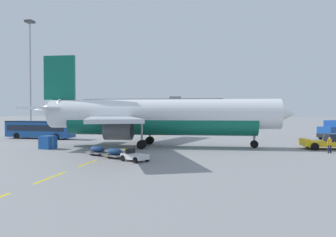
{
  "coord_description": "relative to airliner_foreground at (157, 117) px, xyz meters",
  "views": [
    {
      "loc": [
        29.96,
        -18.93,
        4.67
      ],
      "look_at": [
        22.81,
        21.26,
        3.7
      ],
      "focal_mm": 33.77,
      "sensor_mm": 36.0,
      "label": 1
    }
  ],
  "objects": [
    {
      "name": "ground",
      "position": [
        18.75,
        18.5,
        -3.95
      ],
      "size": [
        400.0,
        400.0,
        0.0
      ],
      "primitive_type": "plane",
      "color": "gray"
    },
    {
      "name": "apron_paint_markings",
      "position": [
        -3.25,
        16.24,
        -3.95
      ],
      "size": [
        8.0,
        98.01,
        0.01
      ],
      "color": "yellow",
      "rests_on": "ground"
    },
    {
      "name": "airliner_foreground",
      "position": [
        0.0,
        0.0,
        0.0
      ],
      "size": [
        34.77,
        34.6,
        12.2
      ],
      "color": "white",
      "rests_on": "ground"
    },
    {
      "name": "pushback_tug",
      "position": [
        21.4,
        0.95,
        -3.05
      ],
      "size": [
        6.16,
        3.47,
        2.08
      ],
      "color": "yellow",
      "rests_on": "ground"
    },
    {
      "name": "airliner_mid_left",
      "position": [
        -28.35,
        86.9,
        -0.83
      ],
      "size": [
        27.17,
        27.47,
        9.62
      ],
      "color": "silver",
      "rests_on": "ground"
    },
    {
      "name": "apron_shuttle_bus",
      "position": [
        -21.96,
        8.27,
        -2.2
      ],
      "size": [
        12.23,
        3.88,
        3.0
      ],
      "color": "#194C99",
      "rests_on": "ground"
    },
    {
      "name": "ground_power_truck",
      "position": [
        26.95,
        15.84,
        -2.3
      ],
      "size": [
        6.66,
        6.64,
        3.14
      ],
      "color": "black",
      "rests_on": "ground"
    },
    {
      "name": "baggage_train",
      "position": [
        -1.99,
        -10.55,
        -3.42
      ],
      "size": [
        7.97,
        5.98,
        1.14
      ],
      "color": "silver",
      "rests_on": "ground"
    },
    {
      "name": "ground_crew_worker",
      "position": [
        20.23,
        -3.02,
        -2.92
      ],
      "size": [
        0.56,
        0.54,
        1.78
      ],
      "color": "#191E38",
      "rests_on": "ground"
    },
    {
      "name": "uld_cargo_container",
      "position": [
        -12.72,
        -4.75,
        -3.15
      ],
      "size": [
        1.9,
        1.86,
        1.6
      ],
      "color": "#194C9E",
      "rests_on": "ground"
    },
    {
      "name": "apron_light_mast_near",
      "position": [
        -36.22,
        27.15,
        12.07
      ],
      "size": [
        1.8,
        1.8,
        25.87
      ],
      "color": "slate",
      "rests_on": "ground"
    },
    {
      "name": "terminal_satellite",
      "position": [
        -30.37,
        138.46,
        1.75
      ],
      "size": [
        77.35,
        25.27,
        12.98
      ],
      "color": "gray",
      "rests_on": "ground"
    }
  ]
}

